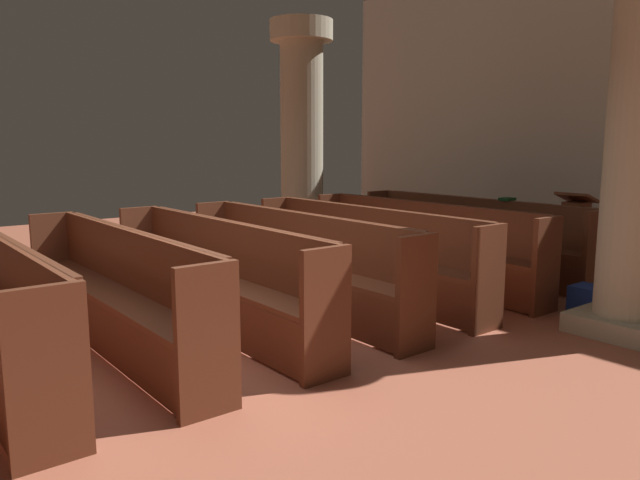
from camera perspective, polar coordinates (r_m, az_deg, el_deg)
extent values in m
plane|color=#AD5B42|center=(5.38, -8.26, -9.93)|extent=(19.20, 19.20, 0.00)
cube|color=beige|center=(9.68, 25.01, 11.27)|extent=(10.00, 0.16, 4.50)
cube|color=brown|center=(8.36, 13.69, 0.13)|extent=(3.39, 0.38, 0.05)
cube|color=brown|center=(8.46, 14.47, 2.08)|extent=(3.39, 0.04, 0.51)
cube|color=#562B1A|center=(8.47, 14.73, 3.73)|extent=(3.25, 0.06, 0.02)
cube|color=#5B2D1B|center=(9.50, 5.51, 1.56)|extent=(0.06, 0.44, 1.00)
cube|color=#5B2D1B|center=(7.44, 24.20, -1.32)|extent=(0.06, 0.44, 1.00)
cube|color=brown|center=(8.27, 12.88, -1.63)|extent=(3.39, 0.03, 0.43)
cube|color=brown|center=(7.64, 9.25, -0.57)|extent=(3.39, 0.38, 0.05)
cube|color=brown|center=(7.72, 10.15, 1.58)|extent=(3.39, 0.04, 0.51)
cube|color=#562B1A|center=(7.73, 10.43, 3.39)|extent=(3.25, 0.06, 0.02)
cube|color=#5B2D1B|center=(8.88, 1.03, 1.07)|extent=(0.06, 0.44, 1.00)
cube|color=#5B2D1B|center=(6.61, 20.33, -2.30)|extent=(0.06, 0.44, 1.00)
cube|color=brown|center=(7.56, 8.31, -2.50)|extent=(3.39, 0.03, 0.43)
cube|color=brown|center=(6.97, 3.93, -1.39)|extent=(3.39, 0.38, 0.05)
cube|color=brown|center=(7.04, 4.96, 0.97)|extent=(3.39, 0.04, 0.51)
cube|color=#562B1A|center=(7.04, 5.27, 2.95)|extent=(3.25, 0.06, 0.02)
cube|color=#5B2D1B|center=(8.31, -4.08, 0.49)|extent=(0.06, 0.44, 1.00)
cube|color=#5B2D1B|center=(5.83, 15.39, -3.54)|extent=(0.06, 0.44, 1.00)
cube|color=brown|center=(6.91, 2.82, -3.51)|extent=(3.39, 0.03, 0.43)
cube|color=brown|center=(6.38, -2.46, -2.37)|extent=(3.39, 0.38, 0.05)
cube|color=brown|center=(6.43, -1.27, 0.22)|extent=(3.39, 0.04, 0.51)
cube|color=#562B1A|center=(6.43, -0.94, 2.40)|extent=(3.25, 0.06, 0.02)
cube|color=#5B2D1B|center=(7.82, -9.88, -0.17)|extent=(0.06, 0.44, 1.00)
cube|color=#5B2D1B|center=(5.11, 8.97, -5.09)|extent=(0.06, 0.44, 1.00)
cube|color=brown|center=(6.34, -3.74, -4.69)|extent=(3.39, 0.03, 0.43)
cube|color=brown|center=(5.89, -10.05, -3.49)|extent=(3.39, 0.38, 0.05)
cube|color=brown|center=(5.91, -8.70, -0.68)|extent=(3.39, 0.05, 0.51)
cube|color=#562B1A|center=(5.90, -8.35, 1.70)|extent=(3.25, 0.06, 0.02)
cube|color=#5B2D1B|center=(7.42, -16.39, -0.90)|extent=(0.06, 0.44, 1.00)
cube|color=#5B2D1B|center=(4.48, 0.55, -7.03)|extent=(0.06, 0.44, 1.00)
cube|color=brown|center=(5.87, -11.50, -5.99)|extent=(3.39, 0.03, 0.43)
cube|color=brown|center=(5.51, -18.86, -4.70)|extent=(3.39, 0.38, 0.05)
cube|color=brown|center=(5.51, -17.37, -1.70)|extent=(3.39, 0.04, 0.51)
cube|color=#562B1A|center=(5.49, -17.03, 0.84)|extent=(3.25, 0.06, 0.02)
cube|color=#5B2D1B|center=(7.13, -23.53, -1.70)|extent=(0.06, 0.44, 1.00)
cube|color=#5B2D1B|center=(3.98, -10.40, -9.29)|extent=(0.06, 0.44, 1.00)
cube|color=brown|center=(5.52, -20.45, -7.34)|extent=(3.39, 0.03, 0.43)
cube|color=brown|center=(5.26, -27.14, -2.81)|extent=(3.39, 0.04, 0.51)
cube|color=#562B1A|center=(5.23, -26.82, -0.15)|extent=(3.25, 0.06, 0.02)
cube|color=#5B2D1B|center=(3.66, -24.03, -11.61)|extent=(0.06, 0.44, 1.00)
cube|color=tan|center=(6.37, 26.88, -6.98)|extent=(0.88, 0.88, 0.18)
cube|color=tan|center=(9.60, -1.65, -0.81)|extent=(0.88, 0.88, 0.18)
cylinder|color=#BCB293|center=(9.46, -1.70, 8.88)|extent=(0.65, 0.65, 3.05)
cylinder|color=beige|center=(9.60, -1.75, 18.95)|extent=(0.94, 0.94, 0.30)
cube|color=#562B1A|center=(9.06, 22.46, -2.50)|extent=(0.45, 0.45, 0.06)
cube|color=brown|center=(8.98, 22.63, 0.28)|extent=(0.28, 0.28, 0.95)
cube|color=brown|center=(8.92, 22.84, 3.68)|extent=(0.48, 0.35, 0.15)
cube|color=#194723|center=(8.22, 17.06, 3.67)|extent=(0.14, 0.19, 0.04)
cube|color=navy|center=(6.95, 24.04, -5.09)|extent=(0.39, 0.32, 0.27)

